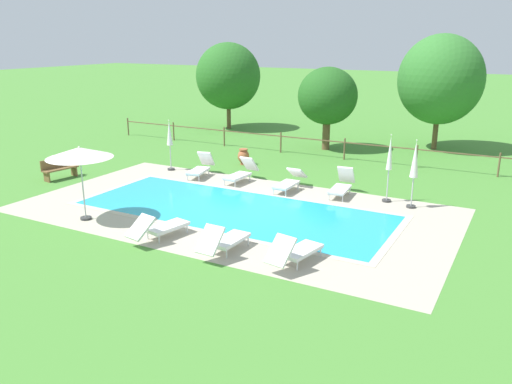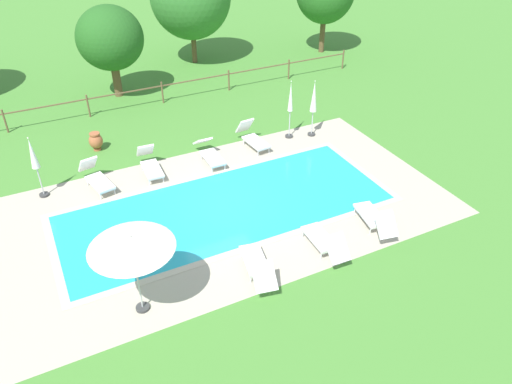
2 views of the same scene
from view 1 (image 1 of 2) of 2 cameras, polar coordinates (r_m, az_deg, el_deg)
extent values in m
plane|color=#478433|center=(17.93, -2.48, -1.97)|extent=(160.00, 160.00, 0.00)
cube|color=#B2A893|center=(17.93, -2.48, -1.96)|extent=(14.74, 8.08, 0.01)
cube|color=#23A8C1|center=(17.93, -2.48, -1.96)|extent=(10.82, 4.16, 0.01)
cube|color=#C0B59F|center=(19.76, 0.80, -0.16)|extent=(11.30, 0.24, 0.01)
cube|color=#C0B59F|center=(16.19, -6.49, -4.12)|extent=(11.30, 0.24, 0.01)
cube|color=#C0B59F|center=(15.96, 14.88, -4.90)|extent=(0.24, 4.16, 0.01)
cube|color=#C0B59F|center=(21.19, -15.42, 0.40)|extent=(0.24, 4.16, 0.01)
cube|color=white|center=(13.86, 5.02, -6.38)|extent=(0.83, 1.39, 0.07)
cube|color=white|center=(13.03, 2.70, -6.45)|extent=(0.71, 0.74, 0.65)
cube|color=silver|center=(13.88, 5.02, -6.59)|extent=(0.79, 1.36, 0.04)
cylinder|color=silver|center=(14.48, 5.41, -6.10)|extent=(0.04, 0.04, 0.28)
cylinder|color=silver|center=(14.23, 7.12, -6.58)|extent=(0.04, 0.04, 0.28)
cylinder|color=silver|center=(13.64, 2.80, -7.51)|extent=(0.04, 0.04, 0.28)
cylinder|color=silver|center=(13.38, 4.57, -8.06)|extent=(0.04, 0.04, 0.28)
cube|color=white|center=(15.71, -9.73, -3.73)|extent=(0.84, 1.39, 0.07)
cube|color=white|center=(15.05, -12.62, -3.80)|extent=(0.73, 0.82, 0.56)
cube|color=silver|center=(15.73, -9.72, -3.92)|extent=(0.81, 1.36, 0.04)
cylinder|color=silver|center=(16.29, -8.81, -3.59)|extent=(0.04, 0.04, 0.28)
cylinder|color=silver|center=(15.93, -7.59, -4.01)|extent=(0.04, 0.04, 0.28)
cylinder|color=silver|center=(15.63, -11.84, -4.64)|extent=(0.04, 0.04, 0.28)
cylinder|color=silver|center=(15.26, -10.64, -5.10)|extent=(0.04, 0.04, 0.28)
cube|color=white|center=(22.06, -6.38, 2.36)|extent=(0.86, 1.40, 0.07)
cube|color=white|center=(22.80, -5.52, 3.70)|extent=(0.71, 0.69, 0.70)
cube|color=silver|center=(22.07, -6.38, 2.22)|extent=(0.82, 1.36, 0.04)
cylinder|color=silver|center=(21.51, -6.31, 1.51)|extent=(0.04, 0.04, 0.28)
cylinder|color=silver|center=(21.71, -7.55, 1.61)|extent=(0.04, 0.04, 0.28)
cylinder|color=silver|center=(22.50, -5.22, 2.22)|extent=(0.04, 0.04, 0.28)
cylinder|color=silver|center=(22.69, -6.42, 2.30)|extent=(0.04, 0.04, 0.28)
cube|color=white|center=(14.53, -2.89, -5.21)|extent=(0.65, 1.32, 0.07)
cube|color=white|center=(13.71, -5.09, -5.27)|extent=(0.63, 0.66, 0.66)
cube|color=silver|center=(14.55, -2.88, -5.41)|extent=(0.62, 1.30, 0.04)
cylinder|color=silver|center=(15.16, -2.52, -4.97)|extent=(0.04, 0.04, 0.28)
cylinder|color=silver|center=(14.90, -0.87, -5.35)|extent=(0.04, 0.04, 0.28)
cylinder|color=silver|center=(14.32, -4.96, -6.35)|extent=(0.04, 0.04, 0.28)
cylinder|color=silver|center=(14.05, -3.26, -6.79)|extent=(0.04, 0.04, 0.28)
cube|color=white|center=(19.89, 3.33, 0.85)|extent=(0.61, 1.30, 0.07)
cube|color=white|center=(20.71, 4.54, 2.12)|extent=(0.61, 0.74, 0.52)
cube|color=silver|center=(19.90, 3.33, 0.70)|extent=(0.58, 1.28, 0.04)
cylinder|color=silver|center=(19.35, 3.29, -0.14)|extent=(0.04, 0.04, 0.28)
cylinder|color=silver|center=(19.57, 1.95, 0.07)|extent=(0.04, 0.04, 0.28)
cylinder|color=silver|center=(20.32, 4.65, 0.65)|extent=(0.04, 0.04, 0.28)
cylinder|color=silver|center=(20.52, 3.35, 0.84)|extent=(0.04, 0.04, 0.28)
cube|color=white|center=(19.49, 9.22, 0.32)|extent=(0.71, 1.35, 0.07)
cube|color=white|center=(20.24, 9.91, 1.90)|extent=(0.65, 0.60, 0.72)
cube|color=silver|center=(19.50, 9.21, 0.17)|extent=(0.68, 1.32, 0.04)
cylinder|color=silver|center=(18.97, 9.52, -0.70)|extent=(0.04, 0.04, 0.28)
cylinder|color=silver|center=(19.09, 8.04, -0.52)|extent=(0.04, 0.04, 0.28)
cylinder|color=silver|center=(20.00, 10.30, 0.17)|extent=(0.04, 0.04, 0.28)
cylinder|color=silver|center=(20.11, 8.89, 0.33)|extent=(0.04, 0.04, 0.28)
cube|color=white|center=(21.10, -2.07, 1.79)|extent=(0.67, 1.33, 0.07)
cube|color=white|center=(21.78, -0.73, 3.13)|extent=(0.63, 0.64, 0.68)
cube|color=silver|center=(21.12, -2.07, 1.65)|extent=(0.64, 1.30, 0.04)
cylinder|color=silver|center=(20.57, -2.33, 0.89)|extent=(0.04, 0.04, 0.28)
cylinder|color=silver|center=(20.85, -3.49, 1.09)|extent=(0.04, 0.04, 0.28)
cylinder|color=silver|center=(21.46, -0.69, 1.57)|extent=(0.04, 0.04, 0.28)
cylinder|color=silver|center=(21.73, -1.82, 1.76)|extent=(0.04, 0.04, 0.28)
cylinder|color=#383838|center=(17.87, -18.22, -2.75)|extent=(0.36, 0.36, 0.08)
cylinder|color=#B2B5B7|center=(17.54, -18.56, 0.80)|extent=(0.04, 0.04, 2.39)
cone|color=white|center=(17.30, -18.88, 4.13)|extent=(2.10, 2.10, 0.34)
sphere|color=white|center=(17.27, -18.93, 4.71)|extent=(0.06, 0.06, 0.06)
cylinder|color=#383838|center=(23.61, -9.33, 2.50)|extent=(0.32, 0.32, 0.08)
cylinder|color=#B2B5B7|center=(23.48, -9.39, 3.76)|extent=(0.04, 0.04, 1.14)
cone|color=white|center=(23.27, -9.52, 6.43)|extent=(0.27, 0.27, 1.08)
sphere|color=white|center=(23.17, -9.59, 7.80)|extent=(0.05, 0.05, 0.05)
cylinder|color=#383838|center=(19.38, 14.17, -0.92)|extent=(0.32, 0.32, 0.08)
cylinder|color=#B2B5B7|center=(19.22, 14.29, 0.68)|extent=(0.04, 0.04, 1.21)
cone|color=white|center=(18.93, 14.55, 4.22)|extent=(0.21, 0.21, 1.23)
sphere|color=white|center=(18.81, 14.69, 6.11)|extent=(0.05, 0.05, 0.05)
cylinder|color=#383838|center=(18.93, 16.69, -1.54)|extent=(0.32, 0.32, 0.08)
cylinder|color=#B2B5B7|center=(18.79, 16.82, -0.05)|extent=(0.04, 0.04, 1.11)
cone|color=white|center=(18.49, 17.12, 3.48)|extent=(0.28, 0.28, 1.27)
sphere|color=white|center=(18.37, 17.30, 5.47)|extent=(0.05, 0.05, 0.05)
cube|color=brown|center=(23.24, -20.76, 2.42)|extent=(0.68, 1.55, 0.06)
cube|color=brown|center=(23.36, -21.08, 3.03)|extent=(0.30, 1.49, 0.40)
cube|color=brown|center=(23.62, -19.40, 2.18)|extent=(0.40, 0.12, 0.41)
cube|color=brown|center=(22.99, -22.04, 1.52)|extent=(0.40, 0.12, 0.41)
cylinder|color=#A85B38|center=(24.33, -1.38, 3.14)|extent=(0.30, 0.30, 0.08)
ellipsoid|color=#A85B38|center=(24.24, -1.39, 3.96)|extent=(0.54, 0.54, 0.64)
cylinder|color=#A85B38|center=(24.18, -1.40, 4.70)|extent=(0.41, 0.41, 0.06)
cylinder|color=brown|center=(32.63, -13.91, 7.00)|extent=(0.08, 0.08, 1.05)
cylinder|color=brown|center=(30.45, -9.07, 6.61)|extent=(0.08, 0.08, 1.05)
cylinder|color=brown|center=(28.51, -3.52, 6.11)|extent=(0.08, 0.08, 1.05)
cylinder|color=brown|center=(26.87, 2.75, 5.48)|extent=(0.08, 0.08, 1.05)
cylinder|color=brown|center=(25.60, 9.72, 4.69)|extent=(0.08, 0.08, 1.05)
cylinder|color=brown|center=(24.74, 17.27, 3.76)|extent=(0.08, 0.08, 1.05)
cylinder|color=brown|center=(24.34, 25.21, 2.72)|extent=(0.08, 0.08, 1.05)
cube|color=brown|center=(26.12, 6.17, 5.80)|extent=(24.09, 0.05, 0.05)
cylinder|color=brown|center=(29.20, 19.16, 6.35)|extent=(0.27, 0.27, 1.92)
ellipsoid|color=#33752D|center=(28.88, 19.67, 11.58)|extent=(4.34, 4.34, 4.60)
cylinder|color=brown|center=(34.09, -3.02, 8.49)|extent=(0.27, 0.27, 1.80)
ellipsoid|color=#286623|center=(33.83, -3.08, 12.63)|extent=(4.11, 4.11, 4.19)
cylinder|color=brown|center=(27.79, 7.73, 6.42)|extent=(0.39, 0.39, 1.71)
ellipsoid|color=#235B1E|center=(27.52, 7.90, 10.45)|extent=(3.09, 3.09, 2.96)
camera|label=2|loc=(14.66, -58.43, 25.32)|focal=34.85mm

